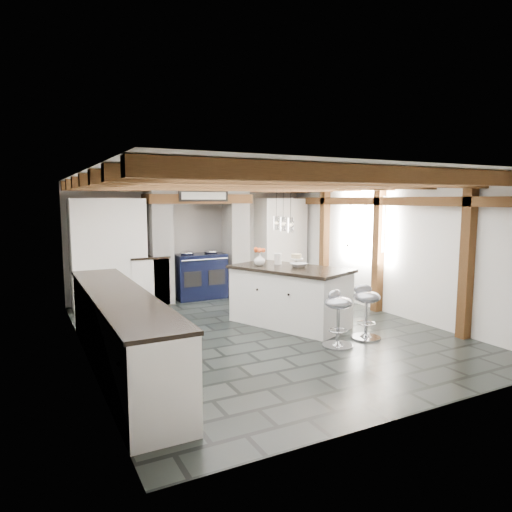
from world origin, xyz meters
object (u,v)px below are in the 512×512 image
bar_stool_near (366,305)px  bar_stool_far (338,312)px  kitchen_island (289,295)px  range_cooker (200,275)px

bar_stool_near → bar_stool_far: (-0.59, -0.10, -0.00)m
kitchen_island → bar_stool_far: kitchen_island is taller
kitchen_island → bar_stool_far: (-0.01, -1.25, 0.01)m
kitchen_island → range_cooker: bearing=79.8°
bar_stool_near → bar_stool_far: bearing=-150.1°
bar_stool_far → range_cooker: bearing=79.8°
range_cooker → bar_stool_far: size_ratio=1.29×
range_cooker → kitchen_island: kitchen_island is taller
kitchen_island → bar_stool_near: kitchen_island is taller
range_cooker → kitchen_island: 2.57m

